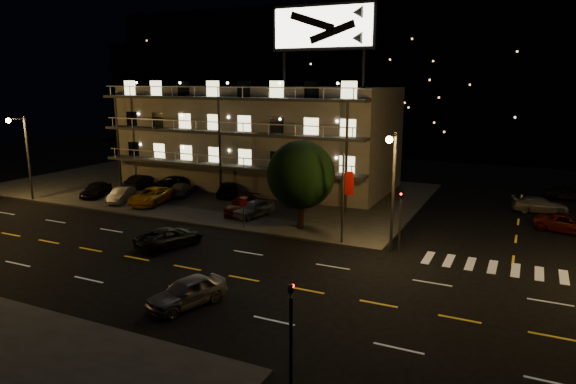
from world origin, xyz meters
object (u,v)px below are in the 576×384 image
at_px(road_car_east, 187,292).
at_px(lot_car_4, 254,208).
at_px(tree, 300,177).
at_px(lot_car_7, 181,189).
at_px(lot_car_2, 152,196).
at_px(road_car_west, 170,237).

bearing_deg(road_car_east, lot_car_4, 126.22).
distance_m(tree, lot_car_7, 16.45).
height_order(tree, road_car_east, tree).
height_order(lot_car_7, road_car_east, road_car_east).
distance_m(lot_car_2, road_car_west, 12.54).
bearing_deg(lot_car_2, road_car_east, -54.37).
xyz_separation_m(lot_car_2, road_car_west, (8.93, -8.79, -0.21)).
height_order(lot_car_2, road_car_west, lot_car_2).
bearing_deg(tree, road_car_west, -130.80).
bearing_deg(road_car_west, tree, -111.85).
distance_m(road_car_east, road_car_west, 9.91).
bearing_deg(lot_car_7, lot_car_2, 67.37).
xyz_separation_m(lot_car_4, lot_car_7, (-10.29, 3.90, -0.06)).
bearing_deg(lot_car_4, tree, -2.96).
xyz_separation_m(lot_car_7, road_car_east, (15.46, -20.13, -0.04)).
bearing_deg(lot_car_7, tree, 141.40).
bearing_deg(road_car_east, lot_car_7, 146.08).
relative_size(lot_car_2, lot_car_4, 1.30).
xyz_separation_m(tree, road_car_west, (-6.50, -7.53, -3.48)).
bearing_deg(tree, road_car_east, -88.90).
xyz_separation_m(tree, road_car_east, (0.28, -14.76, -3.41)).
distance_m(lot_car_7, road_car_west, 15.55).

